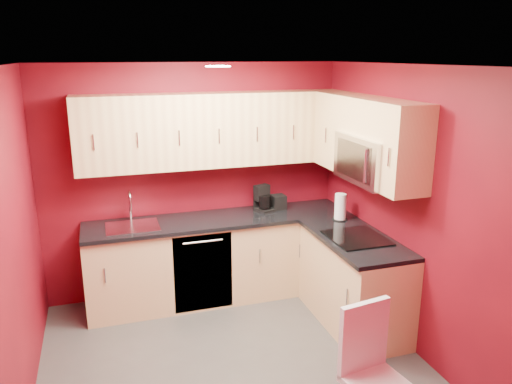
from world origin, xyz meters
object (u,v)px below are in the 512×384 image
microwave (372,159)px  sink (132,223)px  napkin_holder (278,202)px  paper_towel (340,207)px  dining_chair (378,379)px  coffee_maker (265,198)px

microwave → sink: (-2.09, 1.00, -0.72)m
napkin_holder → paper_towel: (0.48, -0.55, 0.06)m
microwave → paper_towel: microwave is taller
napkin_holder → dining_chair: 2.55m
sink → paper_towel: bearing=-12.4°
coffee_maker → dining_chair: coffee_maker is taller
coffee_maker → paper_towel: bearing=-60.0°
microwave → dining_chair: size_ratio=0.79×
napkin_holder → coffee_maker: bearing=-175.2°
napkin_holder → microwave: bearing=-65.5°
microwave → paper_towel: size_ratio=2.74×
microwave → paper_towel: 0.82m
sink → dining_chair: size_ratio=0.54×
sink → paper_towel: (2.08, -0.46, 0.10)m
microwave → paper_towel: (-0.01, 0.54, -0.61)m
napkin_holder → dining_chair: (-0.20, -2.49, -0.51)m
coffee_maker → napkin_holder: coffee_maker is taller
coffee_maker → dining_chair: 2.54m
sink → paper_towel: 2.13m
sink → dining_chair: (1.40, -2.40, -0.46)m
paper_towel → dining_chair: 2.14m
microwave → sink: bearing=154.4°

